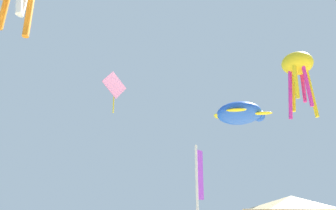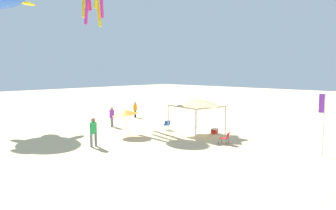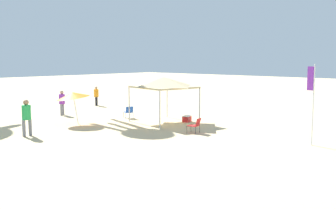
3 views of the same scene
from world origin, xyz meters
name	(u,v)px [view 1 (image 1 of 3)]	position (x,y,z in m)	size (l,w,h in m)	color
canopy_tent	(292,204)	(-2.39, 0.87, 2.51)	(3.88, 3.66, 2.85)	#B7B7BC
kite_diamond_pink	(114,86)	(2.94, 16.11, 12.62)	(2.77, 0.59, 3.99)	pink
kite_turtle_blue	(240,114)	(14.61, 8.50, 11.77)	(6.65, 6.59, 2.69)	blue
kite_octopus_yellow	(298,67)	(10.27, 1.67, 14.04)	(2.67, 2.67, 5.93)	yellow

